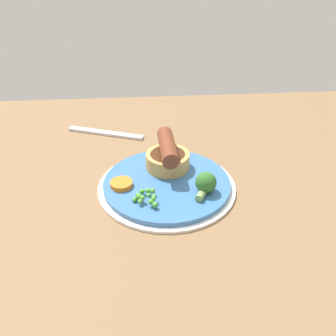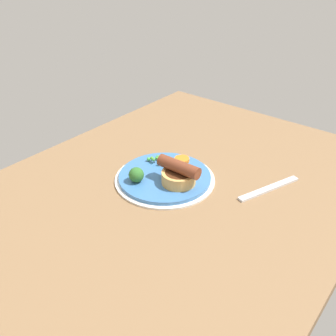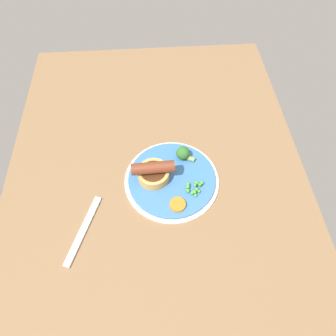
# 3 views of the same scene
# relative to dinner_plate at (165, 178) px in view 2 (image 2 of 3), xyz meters

# --- Properties ---
(dining_table) EXTENTS (1.10, 0.80, 0.03)m
(dining_table) POSITION_rel_dinner_plate_xyz_m (-0.02, -0.04, -0.02)
(dining_table) COLOR brown
(dining_table) RESTS_ON ground
(dinner_plate) EXTENTS (0.25, 0.25, 0.01)m
(dinner_plate) POSITION_rel_dinner_plate_xyz_m (0.00, 0.00, 0.00)
(dinner_plate) COLOR silver
(dinner_plate) RESTS_ON dining_table
(sausage_pudding) EXTENTS (0.08, 0.11, 0.06)m
(sausage_pudding) POSITION_rel_dinner_plate_xyz_m (-0.01, -0.05, 0.03)
(sausage_pudding) COLOR tan
(sausage_pudding) RESTS_ON dinner_plate
(pea_pile) EXTENTS (0.04, 0.05, 0.02)m
(pea_pile) POSITION_rel_dinner_plate_xyz_m (0.04, 0.05, 0.02)
(pea_pile) COLOR #43922D
(pea_pile) RESTS_ON dinner_plate
(broccoli_floret_near) EXTENTS (0.04, 0.05, 0.04)m
(broccoli_floret_near) POSITION_rel_dinner_plate_xyz_m (-0.06, 0.04, 0.03)
(broccoli_floret_near) COLOR #2D6628
(broccoli_floret_near) RESTS_ON dinner_plate
(carrot_slice_1) EXTENTS (0.06, 0.06, 0.01)m
(carrot_slice_1) POSITION_rel_dinner_plate_xyz_m (0.08, 0.01, 0.01)
(carrot_slice_1) COLOR orange
(carrot_slice_1) RESTS_ON dinner_plate
(fork) EXTENTS (0.17, 0.08, 0.01)m
(fork) POSITION_rel_dinner_plate_xyz_m (0.12, -0.22, -0.00)
(fork) COLOR silver
(fork) RESTS_ON dining_table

